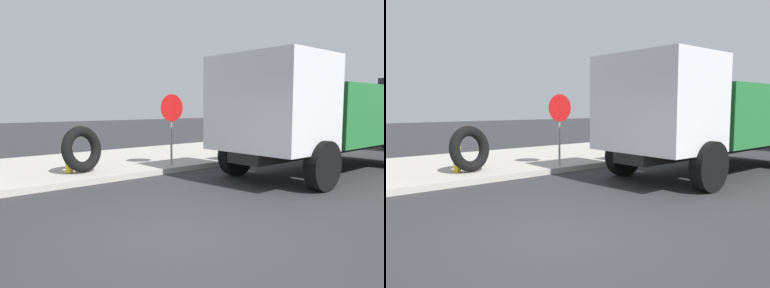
# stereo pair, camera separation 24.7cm
# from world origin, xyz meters

# --- Properties ---
(ground_plane) EXTENTS (80.00, 80.00, 0.00)m
(ground_plane) POSITION_xyz_m (0.00, 0.00, 0.00)
(ground_plane) COLOR #2D2D30
(sidewalk_curb) EXTENTS (36.00, 5.00, 0.15)m
(sidewalk_curb) POSITION_xyz_m (0.00, 6.50, 0.07)
(sidewalk_curb) COLOR #ADA89E
(sidewalk_curb) RESTS_ON ground
(fire_hydrant) EXTENTS (0.21, 0.47, 0.74)m
(fire_hydrant) POSITION_xyz_m (0.51, 5.06, 0.54)
(fire_hydrant) COLOR yellow
(fire_hydrant) RESTS_ON sidewalk_curb
(loose_tire) EXTENTS (1.25, 0.71, 1.20)m
(loose_tire) POSITION_xyz_m (0.80, 4.92, 0.75)
(loose_tire) COLOR black
(loose_tire) RESTS_ON sidewalk_curb
(stop_sign) EXTENTS (0.76, 0.08, 2.02)m
(stop_sign) POSITION_xyz_m (3.22, 4.35, 1.55)
(stop_sign) COLOR gray
(stop_sign) RESTS_ON sidewalk_curb
(dump_truck_green) EXTENTS (7.05, 2.91, 3.00)m
(dump_truck_green) POSITION_xyz_m (6.25, 1.49, 1.61)
(dump_truck_green) COLOR #237033
(dump_truck_green) RESTS_ON ground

